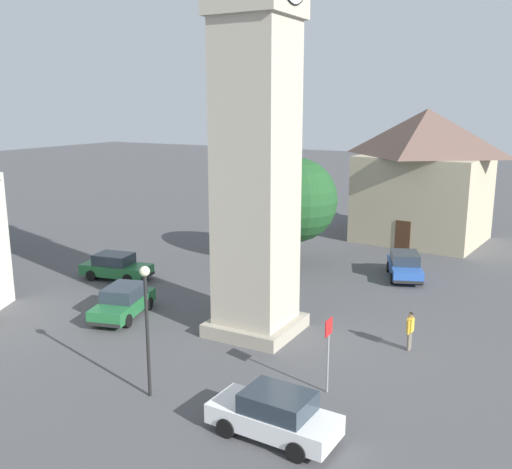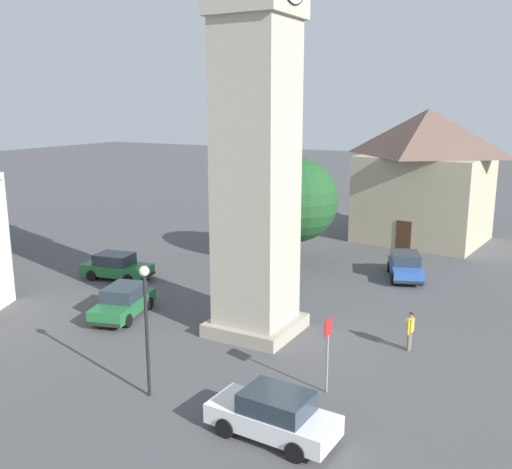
{
  "view_description": "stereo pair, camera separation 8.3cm",
  "coord_description": "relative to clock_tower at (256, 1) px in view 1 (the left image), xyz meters",
  "views": [
    {
      "loc": [
        -21.74,
        -11.98,
        10.18
      ],
      "look_at": [
        0.0,
        0.0,
        4.55
      ],
      "focal_mm": 40.55,
      "sensor_mm": 36.0,
      "label": 1
    },
    {
      "loc": [
        -21.7,
        -12.06,
        10.18
      ],
      "look_at": [
        0.0,
        0.0,
        4.55
      ],
      "focal_mm": 40.55,
      "sensor_mm": 36.0,
      "label": 2
    }
  ],
  "objects": [
    {
      "name": "lamp_post",
      "position": [
        -7.07,
        0.43,
        -10.98
      ],
      "size": [
        0.36,
        0.36,
        4.81
      ],
      "color": "black",
      "rests_on": "ground"
    },
    {
      "name": "ground_plane",
      "position": [
        -0.0,
        -0.0,
        -14.22
      ],
      "size": [
        200.0,
        200.0,
        0.0
      ],
      "primitive_type": "plane",
      "color": "#4C4C4F"
    },
    {
      "name": "road_sign",
      "position": [
        -3.77,
        -5.01,
        -12.32
      ],
      "size": [
        0.6,
        0.07,
        2.8
      ],
      "color": "gray",
      "rests_on": "ground"
    },
    {
      "name": "clock_tower",
      "position": [
        0.0,
        0.0,
        0.0
      ],
      "size": [
        4.48,
        4.48,
        24.24
      ],
      "color": "#A59C89",
      "rests_on": "ground"
    },
    {
      "name": "car_silver_kerb",
      "position": [
        3.1,
        11.2,
        -13.46
      ],
      "size": [
        2.39,
        4.36,
        1.53
      ],
      "color": "#236B38",
      "rests_on": "ground"
    },
    {
      "name": "building_corner_back",
      "position": [
        22.1,
        -2.2,
        -9.19
      ],
      "size": [
        8.83,
        9.8,
        9.85
      ],
      "color": "tan",
      "rests_on": "ground"
    },
    {
      "name": "car_white_side",
      "position": [
        -7.24,
        -4.64,
        -13.46
      ],
      "size": [
        1.96,
        4.2,
        1.53
      ],
      "color": "white",
      "rests_on": "ground"
    },
    {
      "name": "pedestrian",
      "position": [
        1.34,
        -6.66,
        -13.21
      ],
      "size": [
        0.56,
        0.25,
        1.69
      ],
      "color": "#706656",
      "rests_on": "ground"
    },
    {
      "name": "car_blue_kerb",
      "position": [
        11.58,
        -3.75,
        -13.46
      ],
      "size": [
        4.46,
        3.07,
        1.53
      ],
      "color": "#2D5BB7",
      "rests_on": "ground"
    },
    {
      "name": "car_red_corner",
      "position": [
        -1.48,
        6.58,
        -13.46
      ],
      "size": [
        4.43,
        2.74,
        1.53
      ],
      "color": "#236B38",
      "rests_on": "ground"
    },
    {
      "name": "tree",
      "position": [
        11.33,
        3.39,
        -10.03
      ],
      "size": [
        5.41,
        5.41,
        6.9
      ],
      "color": "brown",
      "rests_on": "ground"
    }
  ]
}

